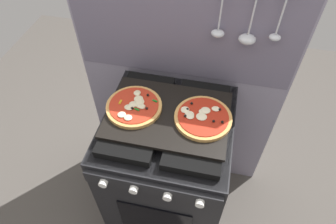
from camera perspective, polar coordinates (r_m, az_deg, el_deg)
The scene contains 6 objects.
ground_plane at distance 2.09m, azimuth -0.00°, elevation -17.05°, with size 4.00×4.00×0.00m, color #4C4742.
kitchen_backsplash at distance 1.63m, azimuth 2.60°, elevation 5.37°, with size 1.10×0.09×1.55m.
stove at distance 1.69m, azimuth -0.01°, elevation -10.79°, with size 0.60×0.64×0.90m.
baking_tray at distance 1.32m, azimuth -0.00°, elevation -0.52°, with size 0.54×0.38×0.02m, color black.
pizza_left at distance 1.33m, azimuth -6.51°, elevation 1.19°, with size 0.25×0.25×0.03m.
pizza_right at distance 1.29m, azimuth 6.70°, elevation -1.02°, with size 0.25×0.25×0.03m.
Camera 1 is at (0.18, -0.84, 1.90)m, focal length 31.65 mm.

